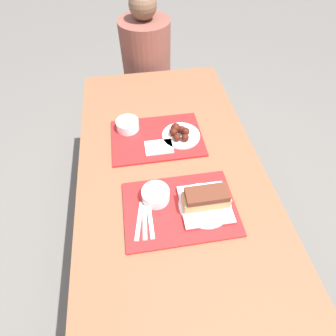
% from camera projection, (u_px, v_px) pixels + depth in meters
% --- Properties ---
extents(ground_plane, '(12.00, 12.00, 0.00)m').
position_uv_depth(ground_plane, '(171.00, 238.00, 1.77)').
color(ground_plane, '#605B56').
extents(picnic_table, '(0.86, 1.72, 0.72)m').
position_uv_depth(picnic_table, '(172.00, 182.00, 1.27)').
color(picnic_table, brown).
rests_on(picnic_table, ground_plane).
extents(picnic_bench_far, '(0.81, 0.28, 0.45)m').
position_uv_depth(picnic_bench_far, '(150.00, 96.00, 2.15)').
color(picnic_bench_far, brown).
rests_on(picnic_bench_far, ground_plane).
extents(tray_near, '(0.46, 0.32, 0.01)m').
position_uv_depth(tray_near, '(180.00, 208.00, 1.08)').
color(tray_near, red).
rests_on(tray_near, picnic_table).
extents(tray_far, '(0.46, 0.32, 0.01)m').
position_uv_depth(tray_far, '(157.00, 138.00, 1.34)').
color(tray_far, red).
rests_on(tray_far, picnic_table).
extents(bowl_coleslaw_near, '(0.12, 0.12, 0.05)m').
position_uv_depth(bowl_coleslaw_near, '(156.00, 194.00, 1.08)').
color(bowl_coleslaw_near, white).
rests_on(bowl_coleslaw_near, tray_near).
extents(brisket_sandwich_plate, '(0.22, 0.22, 0.10)m').
position_uv_depth(brisket_sandwich_plate, '(206.00, 201.00, 1.05)').
color(brisket_sandwich_plate, white).
rests_on(brisket_sandwich_plate, tray_near).
extents(plastic_fork_near, '(0.03, 0.17, 0.00)m').
position_uv_depth(plastic_fork_near, '(145.00, 220.00, 1.03)').
color(plastic_fork_near, white).
rests_on(plastic_fork_near, tray_near).
extents(plastic_knife_near, '(0.02, 0.17, 0.00)m').
position_uv_depth(plastic_knife_near, '(150.00, 219.00, 1.04)').
color(plastic_knife_near, white).
rests_on(plastic_knife_near, tray_near).
extents(plastic_spoon_near, '(0.05, 0.17, 0.00)m').
position_uv_depth(plastic_spoon_near, '(139.00, 221.00, 1.03)').
color(plastic_spoon_near, white).
rests_on(plastic_spoon_near, tray_near).
extents(condiment_packet, '(0.04, 0.03, 0.01)m').
position_uv_depth(condiment_packet, '(182.00, 192.00, 1.12)').
color(condiment_packet, teal).
rests_on(condiment_packet, tray_near).
extents(bowl_coleslaw_far, '(0.12, 0.12, 0.05)m').
position_uv_depth(bowl_coleslaw_far, '(128.00, 124.00, 1.35)').
color(bowl_coleslaw_far, white).
rests_on(bowl_coleslaw_far, tray_far).
extents(wings_plate_far, '(0.19, 0.19, 0.06)m').
position_uv_depth(wings_plate_far, '(180.00, 133.00, 1.32)').
color(wings_plate_far, white).
rests_on(wings_plate_far, tray_far).
extents(napkin_far, '(0.14, 0.09, 0.01)m').
position_uv_depth(napkin_far, '(159.00, 147.00, 1.28)').
color(napkin_far, white).
rests_on(napkin_far, tray_far).
extents(person_seated_across, '(0.35, 0.35, 0.69)m').
position_uv_depth(person_seated_across, '(146.00, 54.00, 1.87)').
color(person_seated_across, brown).
rests_on(person_seated_across, picnic_bench_far).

